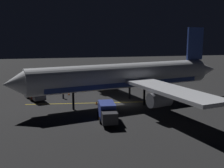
{
  "coord_description": "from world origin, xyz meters",
  "views": [
    {
      "loc": [
        -45.37,
        11.45,
        12.1
      ],
      "look_at": [
        0.0,
        2.0,
        3.5
      ],
      "focal_mm": 44.71,
      "sensor_mm": 36.0,
      "label": 1
    }
  ],
  "objects": [
    {
      "name": "catering_truck",
      "position": [
        -9.16,
        4.56,
        1.28
      ],
      "size": [
        5.65,
        2.5,
        2.53
      ],
      "color": "navy",
      "rests_on": "ground_plane"
    },
    {
      "name": "ground_plane",
      "position": [
        0.0,
        0.0,
        -0.1
      ],
      "size": [
        180.0,
        180.0,
        0.2
      ],
      "primitive_type": "cube",
      "color": "#252526"
    },
    {
      "name": "traffic_cone_near_right",
      "position": [
        -8.06,
        5.48,
        0.25
      ],
      "size": [
        0.5,
        0.5,
        0.55
      ],
      "color": "#EA590F",
      "rests_on": "ground_plane"
    },
    {
      "name": "apron_guide_stripe",
      "position": [
        1.27,
        4.0,
        0.0
      ],
      "size": [
        3.1,
        25.24,
        0.01
      ],
      "primitive_type": "cube",
      "rotation": [
        0.0,
        0.0,
        -0.11
      ],
      "color": "gold",
      "rests_on": "ground_plane"
    },
    {
      "name": "traffic_cone_under_wing",
      "position": [
        0.32,
        4.63,
        0.25
      ],
      "size": [
        0.5,
        0.5,
        0.55
      ],
      "color": "#EA590F",
      "rests_on": "ground_plane"
    },
    {
      "name": "airliner",
      "position": [
        0.15,
        -0.62,
        4.66
      ],
      "size": [
        39.23,
        39.75,
        13.05
      ],
      "color": "white",
      "rests_on": "ground_plane"
    },
    {
      "name": "baggage_truck",
      "position": [
        5.78,
        14.98,
        1.15
      ],
      "size": [
        5.8,
        3.83,
        2.22
      ],
      "color": "maroon",
      "rests_on": "ground_plane"
    },
    {
      "name": "ground_crew_worker",
      "position": [
        5.87,
        10.03,
        0.89
      ],
      "size": [
        0.4,
        0.4,
        1.74
      ],
      "color": "black",
      "rests_on": "ground_plane"
    },
    {
      "name": "traffic_cone_near_left",
      "position": [
        8.62,
        8.86,
        0.25
      ],
      "size": [
        0.5,
        0.5,
        0.55
      ],
      "color": "#EA590F",
      "rests_on": "ground_plane"
    }
  ]
}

